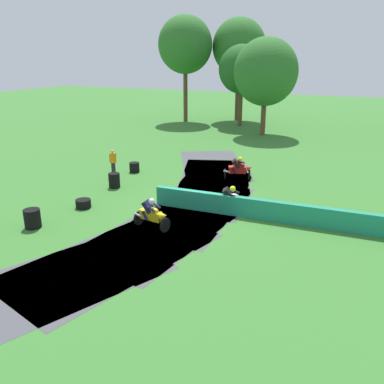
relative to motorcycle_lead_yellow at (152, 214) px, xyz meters
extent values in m
plane|color=#38752D|center=(0.62, 2.78, -0.66)|extent=(120.00, 120.00, 0.00)
cube|color=#47474C|center=(-0.92, -5.27, -0.66)|extent=(6.76, 8.80, 0.01)
cube|color=#47474C|center=(0.00, -2.67, -0.66)|extent=(5.82, 8.64, 0.01)
cube|color=#47474C|center=(0.51, 0.03, -0.66)|extent=(4.75, 8.28, 0.01)
cube|color=#47474C|center=(0.60, 2.78, -0.66)|extent=(4.23, 8.06, 0.01)
cube|color=#47474C|center=(0.27, 5.52, -0.66)|extent=(5.36, 8.50, 0.01)
cube|color=#47474C|center=(-0.46, 8.17, -0.66)|extent=(6.36, 8.75, 0.01)
cube|color=#47474C|center=(-1.60, 10.68, -0.66)|extent=(7.21, 8.80, 0.01)
cube|color=#1E8466|center=(5.75, 3.00, -0.21)|extent=(13.99, 0.89, 0.90)
cylinder|color=black|center=(0.63, -0.05, -0.36)|extent=(0.19, 0.68, 0.68)
cylinder|color=black|center=(-0.76, 0.17, -0.36)|extent=(0.19, 0.68, 0.68)
cube|color=yellow|center=(-0.07, 0.02, -0.07)|extent=(1.04, 0.48, 0.43)
ellipsoid|color=yellow|center=(0.10, -0.04, 0.19)|extent=(0.48, 0.37, 0.28)
cone|color=yellow|center=(0.60, -0.10, 0.05)|extent=(0.44, 0.39, 0.44)
cylinder|color=#B2B2B7|center=(-0.68, 0.01, -0.16)|extent=(0.42, 0.15, 0.17)
cube|color=#1E1E4C|center=(-0.16, -0.02, 0.31)|extent=(0.54, 0.35, 0.60)
sphere|color=white|center=(0.05, -0.09, 0.59)|extent=(0.26, 0.26, 0.26)
cylinder|color=#1E1E4C|center=(0.14, 0.11, 0.36)|extent=(0.44, 0.15, 0.24)
cylinder|color=#1E1E4C|center=(0.09, -0.24, 0.31)|extent=(0.44, 0.15, 0.24)
cylinder|color=#1E1E4C|center=(-0.22, 0.22, -0.02)|extent=(0.29, 0.15, 0.42)
cylinder|color=#1E1E4C|center=(-0.28, -0.13, -0.07)|extent=(0.29, 0.15, 0.42)
cylinder|color=black|center=(2.96, 3.33, -0.38)|extent=(0.18, 0.77, 0.76)
cylinder|color=black|center=(1.57, 3.17, -0.38)|extent=(0.18, 0.77, 0.76)
cube|color=silver|center=(2.27, 3.15, -0.09)|extent=(1.04, 0.51, 0.47)
ellipsoid|color=silver|center=(2.46, 3.09, 0.16)|extent=(0.48, 0.39, 0.32)
cone|color=silver|center=(2.95, 3.20, 0.02)|extent=(0.42, 0.41, 0.48)
cylinder|color=#B2B2B7|center=(1.69, 2.99, -0.21)|extent=(0.42, 0.18, 0.18)
cube|color=black|center=(2.21, 3.02, 0.27)|extent=(0.51, 0.47, 0.63)
sphere|color=yellow|center=(2.44, 2.96, 0.54)|extent=(0.26, 0.26, 0.26)
cylinder|color=black|center=(2.47, 3.22, 0.35)|extent=(0.43, 0.20, 0.25)
cylinder|color=black|center=(2.51, 2.88, 0.24)|extent=(0.43, 0.20, 0.25)
cylinder|color=black|center=(2.07, 3.29, -0.01)|extent=(0.27, 0.24, 0.42)
cylinder|color=black|center=(2.12, 2.96, -0.13)|extent=(0.27, 0.24, 0.42)
cylinder|color=black|center=(1.57, 8.44, -0.37)|extent=(0.32, 0.69, 0.70)
cylinder|color=black|center=(0.25, 7.97, -0.37)|extent=(0.32, 0.69, 0.70)
cube|color=red|center=(0.93, 8.15, -0.07)|extent=(1.06, 0.66, 0.45)
ellipsoid|color=red|center=(1.11, 8.17, 0.19)|extent=(0.52, 0.45, 0.29)
cone|color=red|center=(1.58, 8.36, 0.05)|extent=(0.46, 0.46, 0.46)
cylinder|color=#B2B2B7|center=(0.40, 7.85, -0.17)|extent=(0.42, 0.24, 0.17)
cube|color=#331919|center=(0.88, 8.06, 0.30)|extent=(0.55, 0.49, 0.61)
sphere|color=yellow|center=(1.10, 8.08, 0.58)|extent=(0.26, 0.26, 0.26)
cylinder|color=#331919|center=(1.08, 8.31, 0.36)|extent=(0.43, 0.25, 0.24)
cylinder|color=#331919|center=(1.20, 7.98, 0.30)|extent=(0.43, 0.25, 0.24)
cylinder|color=#331919|center=(0.70, 8.25, -0.02)|extent=(0.27, 0.25, 0.42)
cylinder|color=#331919|center=(0.82, 7.92, -0.08)|extent=(0.27, 0.25, 0.42)
cylinder|color=black|center=(-4.62, -1.95, -0.56)|extent=(0.68, 0.68, 0.20)
cylinder|color=black|center=(-4.62, -1.95, -0.36)|extent=(0.68, 0.68, 0.20)
cylinder|color=black|center=(-4.62, -1.95, -0.16)|extent=(0.68, 0.68, 0.20)
cylinder|color=black|center=(-4.62, -1.95, 0.04)|extent=(0.68, 0.68, 0.20)
cylinder|color=black|center=(-4.21, 0.79, -0.56)|extent=(0.71, 0.71, 0.20)
cylinder|color=black|center=(-4.21, 0.79, -0.36)|extent=(0.71, 0.71, 0.20)
cylinder|color=black|center=(-4.65, 3.96, -0.56)|extent=(0.61, 0.61, 0.20)
cylinder|color=black|center=(-4.65, 3.96, -0.36)|extent=(0.61, 0.61, 0.20)
cylinder|color=black|center=(-4.65, 3.96, -0.16)|extent=(0.61, 0.61, 0.20)
cylinder|color=black|center=(-4.65, 3.96, 0.04)|extent=(0.61, 0.61, 0.20)
cylinder|color=black|center=(-5.31, 7.02, -0.56)|extent=(0.61, 0.61, 0.20)
cylinder|color=black|center=(-5.31, 7.02, -0.36)|extent=(0.61, 0.61, 0.20)
cylinder|color=black|center=(-5.31, 7.02, -0.16)|extent=(0.61, 0.61, 0.20)
cylinder|color=#232328|center=(-5.90, 5.66, -0.23)|extent=(0.24, 0.24, 0.86)
cube|color=orange|center=(-5.90, 5.66, 0.48)|extent=(0.34, 0.22, 0.56)
sphere|color=tan|center=(-5.90, 5.66, 0.87)|extent=(0.20, 0.20, 0.20)
cylinder|color=brown|center=(-1.41, 22.18, 0.91)|extent=(0.44, 0.44, 3.13)
ellipsoid|color=#2D6B28|center=(-1.41, 22.18, 4.81)|extent=(5.49, 5.49, 5.76)
cylinder|color=brown|center=(-6.39, 29.68, 1.99)|extent=(0.44, 0.44, 5.30)
ellipsoid|color=#2D6B28|center=(-6.39, 29.68, 7.01)|extent=(5.58, 5.58, 5.86)
cylinder|color=brown|center=(-11.15, 26.55, 2.08)|extent=(0.44, 0.44, 5.48)
ellipsoid|color=#2D6B28|center=(-11.15, 26.55, 7.18)|extent=(5.56, 5.56, 5.84)
cylinder|color=brown|center=(-4.86, 26.12, 1.15)|extent=(0.44, 0.44, 3.61)
ellipsoid|color=#235B23|center=(-4.86, 26.12, 4.85)|extent=(4.47, 4.47, 4.69)
camera|label=1|loc=(7.92, -13.34, 6.20)|focal=37.90mm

